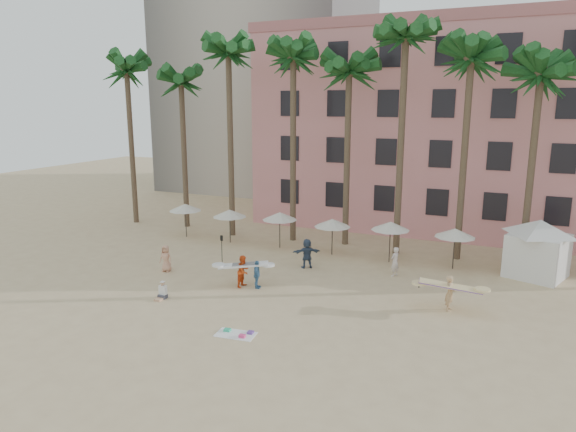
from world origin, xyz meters
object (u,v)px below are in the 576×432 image
Objects in this scene: pink_hotel at (478,131)px; carrier_white at (243,270)px; carrier_yellow at (450,291)px; cabana at (538,243)px.

carrier_white is at bearing -116.14° from pink_hotel.
carrier_white is (-10.55, -21.50, -7.03)m from pink_hotel.
pink_hotel reaches higher than carrier_yellow.
carrier_yellow is at bearing 5.76° from carrier_white.
cabana is (4.73, -12.88, -5.93)m from pink_hotel.
cabana is 2.00× the size of carrier_white.
carrier_yellow reaches higher than carrier_white.
cabana is 1.86× the size of carrier_yellow.
cabana is at bearing 61.11° from carrier_yellow.
carrier_white is (-11.14, -1.12, -0.06)m from carrier_yellow.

